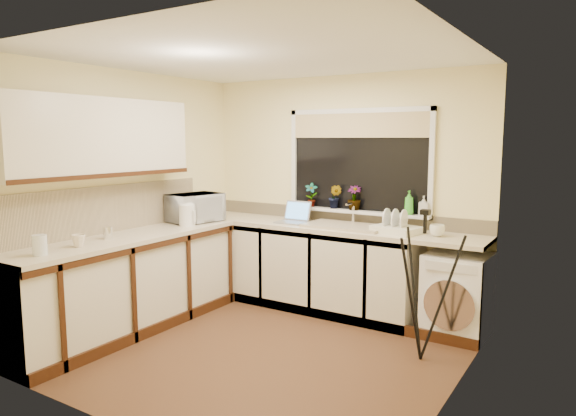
{
  "coord_description": "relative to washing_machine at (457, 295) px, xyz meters",
  "views": [
    {
      "loc": [
        2.47,
        -3.53,
        1.79
      ],
      "look_at": [
        -0.08,
        0.55,
        1.15
      ],
      "focal_mm": 32.57,
      "sensor_mm": 36.0,
      "label": 1
    }
  ],
  "objects": [
    {
      "name": "floor",
      "position": [
        -1.34,
        -1.18,
        -0.38
      ],
      "size": [
        3.2,
        3.2,
        0.0
      ],
      "primitive_type": "plane",
      "color": "#4E331F",
      "rests_on": "ground"
    },
    {
      "name": "ceiling",
      "position": [
        -1.34,
        -1.18,
        2.07
      ],
      "size": [
        3.2,
        3.2,
        0.0
      ],
      "primitive_type": "plane",
      "rotation": [
        3.14,
        0.0,
        0.0
      ],
      "color": "white",
      "rests_on": "ground"
    },
    {
      "name": "wall_back",
      "position": [
        -1.34,
        0.32,
        0.84
      ],
      "size": [
        3.2,
        0.0,
        3.2
      ],
      "primitive_type": "plane",
      "rotation": [
        1.57,
        0.0,
        0.0
      ],
      "color": "#FFEEAA",
      "rests_on": "ground"
    },
    {
      "name": "wall_front",
      "position": [
        -1.34,
        -2.68,
        0.84
      ],
      "size": [
        3.2,
        0.0,
        3.2
      ],
      "primitive_type": "plane",
      "rotation": [
        -1.57,
        0.0,
        0.0
      ],
      "color": "#FFEEAA",
      "rests_on": "ground"
    },
    {
      "name": "wall_left",
      "position": [
        -2.94,
        -1.18,
        0.84
      ],
      "size": [
        0.0,
        3.0,
        3.0
      ],
      "primitive_type": "plane",
      "rotation": [
        1.57,
        0.0,
        1.57
      ],
      "color": "#FFEEAA",
      "rests_on": "ground"
    },
    {
      "name": "wall_right",
      "position": [
        0.26,
        -1.18,
        0.84
      ],
      "size": [
        0.0,
        3.0,
        3.0
      ],
      "primitive_type": "plane",
      "rotation": [
        1.57,
        0.0,
        -1.57
      ],
      "color": "#FFEEAA",
      "rests_on": "ground"
    },
    {
      "name": "base_cabinet_back",
      "position": [
        -1.67,
        0.02,
        0.05
      ],
      "size": [
        2.55,
        0.6,
        0.86
      ],
      "primitive_type": "cube",
      "color": "silver",
      "rests_on": "floor"
    },
    {
      "name": "base_cabinet_left",
      "position": [
        -2.64,
        -1.48,
        0.05
      ],
      "size": [
        0.54,
        2.4,
        0.86
      ],
      "primitive_type": "cube",
      "color": "silver",
      "rests_on": "floor"
    },
    {
      "name": "worktop_back",
      "position": [
        -1.34,
        0.02,
        0.5
      ],
      "size": [
        3.2,
        0.6,
        0.04
      ],
      "primitive_type": "cube",
      "color": "beige",
      "rests_on": "base_cabinet_back"
    },
    {
      "name": "worktop_left",
      "position": [
        -2.64,
        -1.48,
        0.5
      ],
      "size": [
        0.6,
        2.4,
        0.04
      ],
      "primitive_type": "cube",
      "color": "beige",
      "rests_on": "base_cabinet_left"
    },
    {
      "name": "upper_cabinet",
      "position": [
        -2.78,
        -1.63,
        1.42
      ],
      "size": [
        0.28,
        1.9,
        0.7
      ],
      "primitive_type": "cube",
      "color": "silver",
      "rests_on": "wall_left"
    },
    {
      "name": "splashback_left",
      "position": [
        -2.93,
        -1.48,
        0.74
      ],
      "size": [
        0.02,
        2.4,
        0.45
      ],
      "primitive_type": "cube",
      "color": "beige",
      "rests_on": "wall_left"
    },
    {
      "name": "splashback_back",
      "position": [
        -1.34,
        0.31,
        0.59
      ],
      "size": [
        3.2,
        0.02,
        0.14
      ],
      "primitive_type": "cube",
      "color": "beige",
      "rests_on": "wall_back"
    },
    {
      "name": "window_glass",
      "position": [
        -1.14,
        0.31,
        1.17
      ],
      "size": [
        1.5,
        0.02,
        1.0
      ],
      "primitive_type": "cube",
      "color": "black",
      "rests_on": "wall_back"
    },
    {
      "name": "window_blind",
      "position": [
        -1.14,
        0.28,
        1.54
      ],
      "size": [
        1.5,
        0.02,
        0.25
      ],
      "primitive_type": "cube",
      "color": "tan",
      "rests_on": "wall_back"
    },
    {
      "name": "windowsill",
      "position": [
        -1.14,
        0.25,
        0.65
      ],
      "size": [
        1.6,
        0.14,
        0.03
      ],
      "primitive_type": "cube",
      "color": "white",
      "rests_on": "wall_back"
    },
    {
      "name": "sink",
      "position": [
        -1.14,
        0.02,
        0.53
      ],
      "size": [
        0.82,
        0.46,
        0.03
      ],
      "primitive_type": "cube",
      "color": "tan",
      "rests_on": "worktop_back"
    },
    {
      "name": "faucet",
      "position": [
        -1.14,
        0.2,
        0.64
      ],
      "size": [
        0.03,
        0.03,
        0.24
      ],
      "primitive_type": "cylinder",
      "color": "silver",
      "rests_on": "worktop_back"
    },
    {
      "name": "washing_machine",
      "position": [
        0.0,
        0.0,
        0.0
      ],
      "size": [
        0.57,
        0.55,
        0.76
      ],
      "primitive_type": "cube",
      "rotation": [
        0.0,
        0.0,
        -0.05
      ],
      "color": "white",
      "rests_on": "floor"
    },
    {
      "name": "laptop",
      "position": [
        -1.74,
        0.01,
        0.58
      ],
      "size": [
        0.31,
        0.3,
        0.22
      ],
      "rotation": [
        0.0,
        0.0,
        0.01
      ],
      "color": "#95949B",
      "rests_on": "worktop_back"
    },
    {
      "name": "kettle",
      "position": [
        -2.56,
        -0.77,
        0.62
      ],
      "size": [
        0.16,
        0.16,
        0.21
      ],
      "primitive_type": "cylinder",
      "color": "white",
      "rests_on": "worktop_left"
    },
    {
      "name": "dish_rack",
      "position": [
        -0.59,
        -0.01,
        0.55
      ],
      "size": [
        0.5,
        0.42,
        0.06
      ],
      "primitive_type": "cube",
      "rotation": [
        0.0,
        0.0,
        -0.28
      ],
      "color": "#EAE8CB",
      "rests_on": "worktop_back"
    },
    {
      "name": "tripod",
      "position": [
        -0.11,
        -0.68,
        0.24
      ],
      "size": [
        0.75,
        0.75,
        1.24
      ],
      "primitive_type": null,
      "rotation": [
        0.0,
        0.0,
        0.25
      ],
      "color": "black",
      "rests_on": "floor"
    },
    {
      "name": "glass_jug",
      "position": [
        -2.57,
        -2.39,
        0.6
      ],
      "size": [
        0.11,
        0.11,
        0.16
      ],
      "primitive_type": "cylinder",
      "color": "white",
      "rests_on": "worktop_left"
    },
    {
      "name": "steel_jar",
      "position": [
        -2.68,
        -1.67,
        0.57
      ],
      "size": [
        0.08,
        0.08,
        0.11
      ],
      "primitive_type": "cylinder",
      "color": "white",
      "rests_on": "worktop_left"
    },
    {
      "name": "microwave",
      "position": [
        -2.67,
        -0.52,
        0.67
      ],
      "size": [
        0.47,
        0.61,
        0.3
      ],
      "primitive_type": "imported",
      "rotation": [
        0.0,
        0.0,
        1.38
      ],
      "color": "white",
      "rests_on": "worktop_left"
    },
    {
      "name": "plant_a",
      "position": [
        -1.66,
        0.23,
        0.8
      ],
      "size": [
        0.16,
        0.14,
        0.26
      ],
      "primitive_type": "imported",
      "rotation": [
        0.0,
        0.0,
        0.37
      ],
      "color": "#999999",
      "rests_on": "windowsill"
    },
    {
      "name": "plant_b",
      "position": [
        -1.37,
        0.24,
        0.79
      ],
      "size": [
        0.14,
        0.12,
        0.25
      ],
      "primitive_type": "imported",
      "rotation": [
        0.0,
        0.0,
        0.04
      ],
      "color": "#999999",
      "rests_on": "windowsill"
    },
    {
      "name": "plant_c",
      "position": [
        -1.15,
        0.24,
        0.8
      ],
      "size": [
        0.18,
        0.18,
        0.25
      ],
      "primitive_type": "imported",
      "rotation": [
        0.0,
        0.0,
        0.32
      ],
      "color": "#999999",
      "rests_on": "windowsill"
    },
    {
      "name": "soap_bottle_green",
      "position": [
        -0.56,
        0.22,
        0.79
      ],
      "size": [
        0.09,
        0.09,
        0.24
      ],
      "primitive_type": "imported",
      "rotation": [
        0.0,
        0.0,
        0.02
      ],
      "color": "green",
      "rests_on": "windowsill"
    },
    {
      "name": "soap_bottle_clear",
      "position": [
        -0.42,
        0.25,
        0.76
      ],
      "size": [
        0.1,
        0.1,
        0.19
      ],
      "primitive_type": "imported",
      "rotation": [
        0.0,
        0.0,
        0.19
      ],
      "color": "#999999",
      "rests_on": "windowsill"
    },
    {
      "name": "cup_back",
      "position": [
        -0.21,
        0.01,
        0.57
      ],
      "size": [
        0.15,
        0.15,
        0.11
      ],
      "primitive_type": "imported",
      "rotation": [
        0.0,
        0.0,
        0.1
      ],
      "color": "white",
      "rests_on": "worktop_back"
    },
    {
      "name": "cup_left",
      "position": [
        -2.6,
        -2.03,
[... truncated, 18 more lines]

